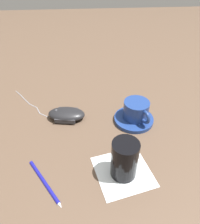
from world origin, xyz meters
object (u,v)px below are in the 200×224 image
(drinking_glass, at_px, (124,159))
(saucer, at_px, (134,119))
(pen, at_px, (44,182))
(computer_mouse, at_px, (66,114))
(coffee_cup, at_px, (136,110))

(drinking_glass, bearing_deg, saucer, -18.67)
(drinking_glass, height_order, pen, drinking_glass)
(computer_mouse, relative_size, drinking_glass, 1.24)
(coffee_cup, relative_size, pen, 0.76)
(drinking_glass, relative_size, pen, 0.76)
(coffee_cup, xyz_separation_m, computer_mouse, (0.03, 0.22, -0.02))
(computer_mouse, bearing_deg, drinking_glass, -146.63)
(coffee_cup, relative_size, drinking_glass, 1.00)
(pen, bearing_deg, coffee_cup, -51.34)
(drinking_glass, bearing_deg, coffee_cup, -20.00)
(saucer, xyz_separation_m, computer_mouse, (0.03, 0.21, 0.01))
(saucer, height_order, computer_mouse, computer_mouse)
(computer_mouse, bearing_deg, pen, 169.48)
(saucer, height_order, drinking_glass, drinking_glass)
(saucer, xyz_separation_m, coffee_cup, (0.00, -0.01, 0.03))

